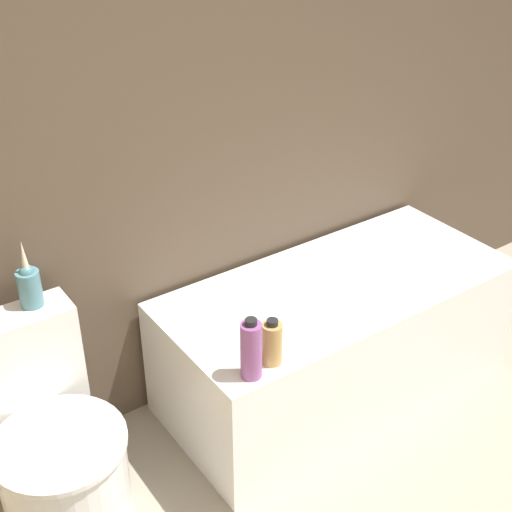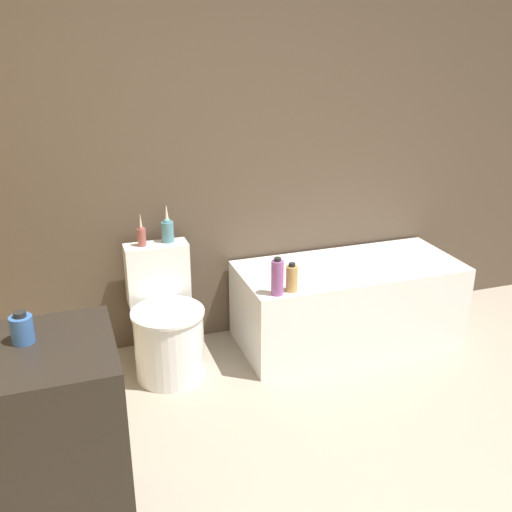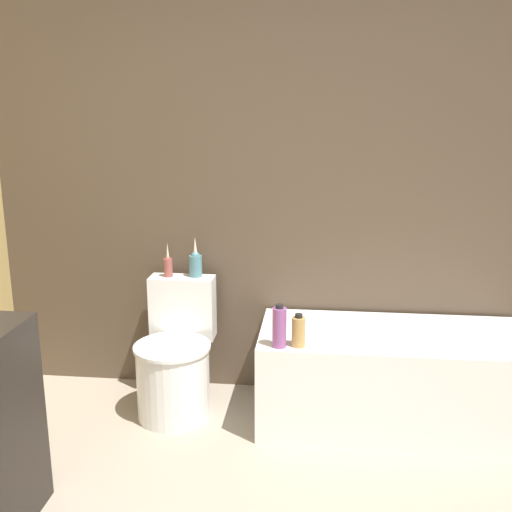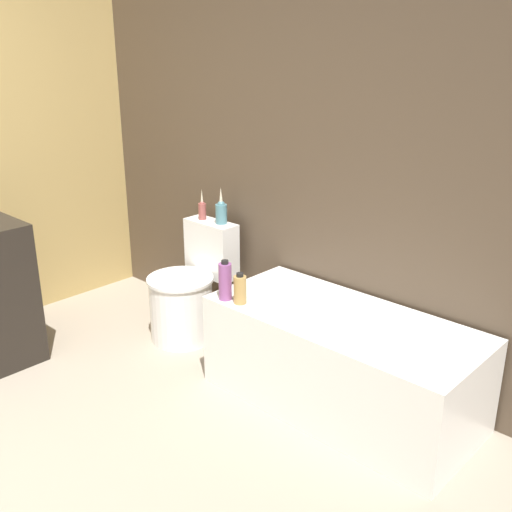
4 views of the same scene
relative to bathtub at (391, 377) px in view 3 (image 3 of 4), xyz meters
The scene contains 7 objects.
wall_back_tiled 1.33m from the bathtub, 153.39° to the left, with size 6.40×0.06×2.60m.
bathtub is the anchor object (origin of this frame).
toilet 1.22m from the bathtub, behind, with size 0.43×0.57×0.75m.
vase_gold 1.43m from the bathtub, behind, with size 0.05×0.05×0.21m.
vase_silver 1.29m from the bathtub, 168.95° to the left, with size 0.08×0.08×0.24m.
shampoo_bottle_tall 0.76m from the bathtub, 156.57° to the right, with size 0.07×0.07×0.23m.
shampoo_bottle_short 0.66m from the bathtub, 154.25° to the right, with size 0.07×0.07×0.18m.
Camera 3 is at (0.34, -1.23, 1.73)m, focal length 42.00 mm.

